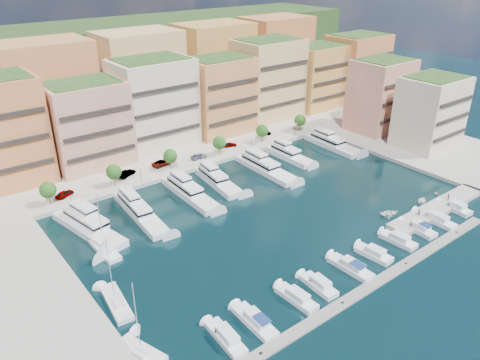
{
  "coord_description": "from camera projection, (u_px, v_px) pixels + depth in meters",
  "views": [
    {
      "loc": [
        -63.47,
        -68.08,
        53.43
      ],
      "look_at": [
        -3.82,
        8.67,
        6.0
      ],
      "focal_mm": 35.0,
      "sensor_mm": 36.0,
      "label": 1
    }
  ],
  "objects": [
    {
      "name": "apartment_6",
      "position": [
        316.0,
        76.0,
        172.11
      ],
      "size": [
        20.0,
        15.5,
        22.8
      ],
      "color": "#BC8E45",
      "rests_on": "north_quay"
    },
    {
      "name": "car_4",
      "position": [
        230.0,
        145.0,
        139.72
      ],
      "size": [
        4.37,
        2.69,
        1.39
      ],
      "primitive_type": "imported",
      "rotation": [
        0.0,
        0.0,
        1.3
      ],
      "color": "gray",
      "rests_on": "north_quay"
    },
    {
      "name": "cruiser_6",
      "position": [
        399.0,
        240.0,
        95.33
      ],
      "size": [
        3.1,
        7.63,
        2.55
      ],
      "color": "white",
      "rests_on": "ground"
    },
    {
      "name": "finger_pier",
      "position": [
        437.0,
        210.0,
        107.67
      ],
      "size": [
        32.0,
        5.0,
        2.0
      ],
      "primitive_type": "cube",
      "color": "#9E998E",
      "rests_on": "ground"
    },
    {
      "name": "south_pontoon",
      "position": [
        376.0,
        283.0,
        83.8
      ],
      "size": [
        72.0,
        2.2,
        0.35
      ],
      "primitive_type": "cube",
      "color": "gray",
      "rests_on": "ground"
    },
    {
      "name": "sailboat_0",
      "position": [
        141.0,
        353.0,
        68.91
      ],
      "size": [
        5.33,
        8.77,
        13.2
      ],
      "color": "white",
      "rests_on": "ground"
    },
    {
      "name": "ground",
      "position": [
        276.0,
        212.0,
        106.74
      ],
      "size": [
        400.0,
        400.0,
        0.0
      ],
      "primitive_type": "plane",
      "color": "black",
      "rests_on": "ground"
    },
    {
      "name": "apartment_4",
      "position": [
        219.0,
        95.0,
        147.63
      ],
      "size": [
        20.0,
        15.5,
        23.8
      ],
      "color": "#C18D48",
      "rests_on": "north_quay"
    },
    {
      "name": "person_0",
      "position": [
        419.0,
        212.0,
        103.08
      ],
      "size": [
        0.68,
        0.68,
        1.6
      ],
      "primitive_type": "imported",
      "rotation": [
        0.0,
        0.0,
        2.35
      ],
      "color": "navy",
      "rests_on": "finger_pier"
    },
    {
      "name": "sailboat_2",
      "position": [
        105.0,
        251.0,
        92.37
      ],
      "size": [
        3.06,
        9.45,
        13.2
      ],
      "color": "white",
      "rests_on": "ground"
    },
    {
      "name": "tender_3",
      "position": [
        436.0,
        193.0,
        114.44
      ],
      "size": [
        1.74,
        1.54,
        0.84
      ],
      "primitive_type": "imported",
      "rotation": [
        0.0,
        0.0,
        1.68
      ],
      "color": "beige",
      "rests_on": "ground"
    },
    {
      "name": "cruiser_3",
      "position": [
        319.0,
        285.0,
        82.45
      ],
      "size": [
        3.14,
        7.63,
        2.55
      ],
      "color": "white",
      "rests_on": "ground"
    },
    {
      "name": "apartment_2",
      "position": [
        88.0,
        124.0,
        124.13
      ],
      "size": [
        20.0,
        15.5,
        22.8
      ],
      "color": "#E49F7F",
      "rests_on": "north_quay"
    },
    {
      "name": "tree_2",
      "position": [
        170.0,
        156.0,
        124.02
      ],
      "size": [
        3.8,
        3.8,
        5.65
      ],
      "color": "#473323",
      "rests_on": "north_quay"
    },
    {
      "name": "cruiser_8",
      "position": [
        436.0,
        219.0,
        102.79
      ],
      "size": [
        2.99,
        9.26,
        2.55
      ],
      "color": "white",
      "rests_on": "ground"
    },
    {
      "name": "yacht_3",
      "position": [
        216.0,
        179.0,
        119.59
      ],
      "size": [
        6.43,
        18.73,
        7.3
      ],
      "color": "white",
      "rests_on": "ground"
    },
    {
      "name": "lamppost_2",
      "position": [
        200.0,
        155.0,
        127.2
      ],
      "size": [
        0.3,
        0.3,
        4.2
      ],
      "color": "black",
      "rests_on": "north_quay"
    },
    {
      "name": "cruiser_7",
      "position": [
        419.0,
        229.0,
        99.28
      ],
      "size": [
        3.38,
        7.78,
        2.66
      ],
      "color": "white",
      "rests_on": "ground"
    },
    {
      "name": "yacht_2",
      "position": [
        188.0,
        191.0,
        113.63
      ],
      "size": [
        5.02,
        21.09,
        7.3
      ],
      "color": "white",
      "rests_on": "ground"
    },
    {
      "name": "tree_1",
      "position": [
        114.0,
        172.0,
        115.2
      ],
      "size": [
        3.8,
        3.8,
        5.65
      ],
      "color": "#473323",
      "rests_on": "north_quay"
    },
    {
      "name": "apartment_east_b",
      "position": [
        430.0,
        111.0,
        137.39
      ],
      "size": [
        18.0,
        14.5,
        20.8
      ],
      "color": "beige",
      "rests_on": "east_quay"
    },
    {
      "name": "lamppost_4",
      "position": [
        296.0,
        127.0,
        147.06
      ],
      "size": [
        0.3,
        0.3,
        4.2
      ],
      "color": "black",
      "rests_on": "north_quay"
    },
    {
      "name": "tree_0",
      "position": [
        48.0,
        190.0,
        106.37
      ],
      "size": [
        3.8,
        3.8,
        5.65
      ],
      "color": "#473323",
      "rests_on": "north_quay"
    },
    {
      "name": "hillside",
      "position": [
        91.0,
        102.0,
        184.8
      ],
      "size": [
        240.0,
        40.0,
        58.0
      ],
      "primitive_type": "cube",
      "color": "#1C3515",
      "rests_on": "ground"
    },
    {
      "name": "yacht_0",
      "position": [
        87.0,
        225.0,
        99.36
      ],
      "size": [
        8.8,
        22.12,
        7.3
      ],
      "color": "white",
      "rests_on": "ground"
    },
    {
      "name": "yacht_4",
      "position": [
        264.0,
        167.0,
        126.58
      ],
      "size": [
        5.49,
        21.92,
        7.3
      ],
      "color": "white",
      "rests_on": "ground"
    },
    {
      "name": "cruiser_0",
      "position": [
        226.0,
        338.0,
        71.2
      ],
      "size": [
        3.13,
        8.76,
        2.55
      ],
      "color": "white",
      "rests_on": "ground"
    },
    {
      "name": "tender_0",
      "position": [
        390.0,
        213.0,
        105.36
      ],
      "size": [
        5.17,
        4.33,
        0.92
      ],
      "primitive_type": "imported",
      "rotation": [
        0.0,
        0.0,
        1.28
      ],
      "color": "white",
      "rests_on": "ground"
    },
    {
      "name": "tree_5",
      "position": [
        300.0,
        120.0,
        150.49
      ],
      "size": [
        3.8,
        3.8,
        5.65
      ],
      "color": "#473323",
      "rests_on": "north_quay"
    },
    {
      "name": "north_quay",
      "position": [
        148.0,
        136.0,
        150.74
      ],
      "size": [
        220.0,
        64.0,
        2.0
      ],
      "primitive_type": "cube",
      "color": "#9E998E",
      "rests_on": "ground"
    },
    {
      "name": "lamppost_0",
      "position": [
        69.0,
        192.0,
        107.35
      ],
      "size": [
        0.3,
        0.3,
        4.2
      ],
      "color": "black",
      "rests_on": "north_quay"
    },
    {
      "name": "backblock_2",
      "position": [
        140.0,
        78.0,
        155.0
      ],
      "size": [
        26.0,
        18.0,
        30.0
      ],
      "primitive_type": "cube",
      "color": "tan",
      "rests_on": "north_quay"
    },
    {
      "name": "backblock_3",
      "position": [
        214.0,
        66.0,
        171.54
      ],
      "size": [
        26.0,
        18.0,
        30.0
      ],
      "primitive_type": "cube",
      "color": "#BC8E45",
      "rests_on": "north_quay"
    },
    {
      "name": "car_0",
      "position": [
        64.0,
        194.0,
        111.09
      ],
      "size": [
        5.01,
        3.61,
        1.58
      ],
      "primitive_type": "imported",
      "rotation": [
        0.0,
        0.0,
        1.99
      ],
      "color": "gray",
      "rests_on": "north_quay"
    },
    {
      "name": "tree_3",
      "position": [
        219.0,
        143.0,
        132.85
      ],
      "size": [
        3.8,
        3.8,
        5.65
      ],
      "color": "#473323",
      "rests_on": "north_quay"
    },
    {
      "name": "car_2",
      "position": [
        162.0,
        163.0,
        127.37
      ],
      "size": [
        5.91,
        3.21,
        1.57
      ],
      "primitive_type": "imported",
      "rotation": [
        0.0,
        0.0,
        1.68
      ],
      "color": "gray",
      "rests_on": "north_quay"
    },
    {
      "name": "tree_4",
      "position": [
        262.0,
        131.0,
        141.67
      ],
      "size": [
        3.8,
        3.8,
        5.65
      ],
      "color": "#473323",
      "rests_on": "north_quay"
    },
    {
      "name": "lamppost_1",
      "position": [
        140.0,
        172.0,
        117.28
      ],
      "size": [
        0.3,
        0.3,
        4.2
      ],
      "color": "black",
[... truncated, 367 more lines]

